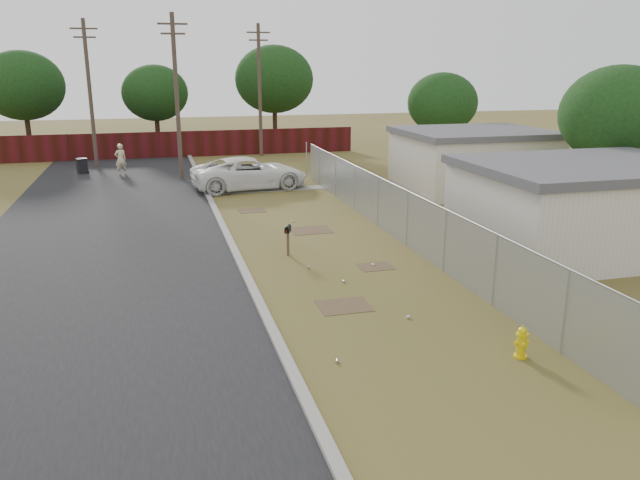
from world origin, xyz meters
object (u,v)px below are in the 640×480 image
object	(u,v)px
mailbox	(288,232)
pedestrian	(121,159)
fire_hydrant	(522,343)
pickup_truck	(250,173)
trash_bin	(82,166)

from	to	relation	value
mailbox	pedestrian	world-z (taller)	pedestrian
fire_hydrant	pedestrian	xyz separation A→B (m)	(-9.46, 27.37, 0.56)
fire_hydrant	mailbox	size ratio (longest dim) A/B	0.72
pickup_truck	fire_hydrant	bearing A→B (deg)	-179.40
fire_hydrant	mailbox	bearing A→B (deg)	110.68
pickup_truck	trash_bin	size ratio (longest dim) A/B	6.63
mailbox	fire_hydrant	bearing A→B (deg)	-69.32
mailbox	trash_bin	xyz separation A→B (m)	(-8.37, 19.48, -0.37)
fire_hydrant	pickup_truck	world-z (taller)	pickup_truck
fire_hydrant	pedestrian	distance (m)	28.97
fire_hydrant	pedestrian	size ratio (longest dim) A/B	0.41
fire_hydrant	trash_bin	bearing A→B (deg)	112.46
mailbox	pedestrian	xyz separation A→B (m)	(-6.10, 18.45, 0.08)
mailbox	trash_bin	world-z (taller)	mailbox
fire_hydrant	pedestrian	bearing A→B (deg)	109.07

